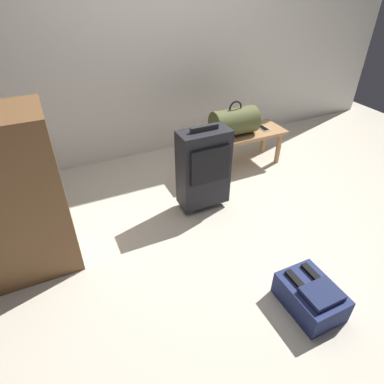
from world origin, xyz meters
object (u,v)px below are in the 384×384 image
bench (237,139)px  suitcase_upright_charcoal (204,168)px  cell_phone (263,128)px  backpack_navy (311,296)px  duffel_bag_olive (234,122)px  side_cabinet (16,198)px

bench → suitcase_upright_charcoal: size_ratio=1.34×
cell_phone → backpack_navy: 1.87m
duffel_bag_olive → side_cabinet: bearing=-163.4°
duffel_bag_olive → bench: bearing=-0.0°
bench → backpack_navy: bench is taller
bench → side_cabinet: size_ratio=0.91×
side_cabinet → cell_phone: bearing=13.9°
backpack_navy → bench: bearing=73.7°
duffel_bag_olive → backpack_navy: duffel_bag_olive is taller
suitcase_upright_charcoal → backpack_navy: (0.13, -1.20, -0.29)m
side_cabinet → bench: bearing=16.2°
bench → suitcase_upright_charcoal: suitcase_upright_charcoal is taller
duffel_bag_olive → suitcase_upright_charcoal: (-0.58, -0.49, -0.11)m
bench → side_cabinet: side_cabinet is taller
bench → side_cabinet: (-1.97, -0.57, 0.24)m
duffel_bag_olive → cell_phone: duffel_bag_olive is taller
duffel_bag_olive → side_cabinet: (-1.92, -0.57, 0.06)m
backpack_navy → duffel_bag_olive: bearing=75.1°
suitcase_upright_charcoal → side_cabinet: (-1.35, -0.09, 0.17)m
backpack_navy → suitcase_upright_charcoal: bearing=96.1°
cell_phone → backpack_navy: bearing=-115.5°
cell_phone → side_cabinet: (-2.27, -0.56, 0.18)m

